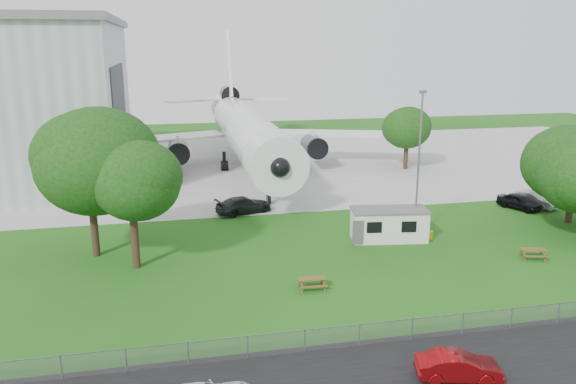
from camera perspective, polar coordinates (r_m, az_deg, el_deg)
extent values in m
plane|color=#296B1A|center=(39.98, 5.52, -8.28)|extent=(160.00, 160.00, 0.00)
cube|color=black|center=(29.27, 13.47, -17.93)|extent=(120.00, 8.00, 0.02)
cube|color=#B7B7B2|center=(75.52, -3.06, 2.88)|extent=(120.00, 46.00, 0.03)
cube|color=#2D3033|center=(68.83, -16.63, 6.80)|extent=(0.16, 16.00, 12.96)
cylinder|color=white|center=(70.43, -4.22, 6.20)|extent=(5.40, 34.00, 5.40)
cone|color=white|center=(51.95, -1.37, 3.12)|extent=(5.40, 5.50, 5.40)
cone|color=white|center=(91.02, -6.05, 8.62)|extent=(4.86, 9.00, 4.86)
cube|color=white|center=(73.24, -14.33, 5.16)|extent=(21.36, 10.77, 0.36)
cube|color=white|center=(76.34, 4.85, 5.94)|extent=(21.36, 10.77, 0.36)
cube|color=white|center=(90.58, -6.15, 12.21)|extent=(0.46, 9.96, 12.17)
cylinder|color=#515459|center=(69.68, -11.09, 4.11)|extent=(2.50, 4.20, 2.50)
cylinder|color=#515459|center=(71.91, 2.61, 4.70)|extent=(2.50, 4.20, 2.50)
cylinder|color=#515459|center=(89.83, -6.02, 9.82)|extent=(2.60, 4.50, 2.60)
cylinder|color=black|center=(56.21, -2.00, -0.06)|extent=(0.36, 0.36, 2.40)
cylinder|color=black|center=(71.79, -6.49, 3.14)|extent=(0.44, 0.44, 2.40)
cylinder|color=black|center=(72.51, -2.08, 3.35)|extent=(0.44, 0.44, 2.40)
cube|color=silver|center=(46.79, 10.22, -3.33)|extent=(6.30, 3.35, 2.50)
cube|color=#59595B|center=(46.41, 10.30, -1.79)|extent=(6.53, 3.57, 0.12)
cylinder|color=gold|center=(47.91, 14.23, -4.26)|extent=(0.50, 0.50, 0.70)
cube|color=gray|center=(31.99, 10.74, -14.75)|extent=(58.00, 0.04, 1.30)
cylinder|color=slate|center=(46.60, 13.10, 2.50)|extent=(0.16, 0.16, 12.00)
cylinder|color=#382619|center=(44.80, -19.07, -3.59)|extent=(0.56, 0.56, 4.23)
sphere|color=#275619|center=(43.52, -19.64, 2.88)|extent=(9.50, 9.50, 9.50)
cylinder|color=#382619|center=(41.71, -15.26, -5.10)|extent=(0.56, 0.56, 3.61)
sphere|color=#275619|center=(40.46, -15.68, 0.79)|extent=(6.16, 6.16, 6.16)
cylinder|color=#382619|center=(56.33, 26.75, -1.17)|extent=(0.56, 0.56, 3.30)
sphere|color=#275619|center=(55.47, 27.23, 2.83)|extent=(8.29, 8.29, 8.29)
cylinder|color=#382619|center=(73.59, 11.87, 3.52)|extent=(0.56, 0.56, 3.18)
sphere|color=#275619|center=(72.95, 12.03, 6.52)|extent=(6.21, 6.21, 6.21)
imported|color=maroon|center=(29.33, 16.93, -16.61)|extent=(4.24, 2.29, 1.33)
imported|color=black|center=(59.09, 22.42, -0.94)|extent=(3.35, 4.57, 1.45)
imported|color=#A9ACB0|center=(60.52, 23.64, -0.70)|extent=(3.47, 4.66, 1.47)
imported|color=black|center=(53.48, -4.52, -1.34)|extent=(5.81, 3.73, 1.57)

